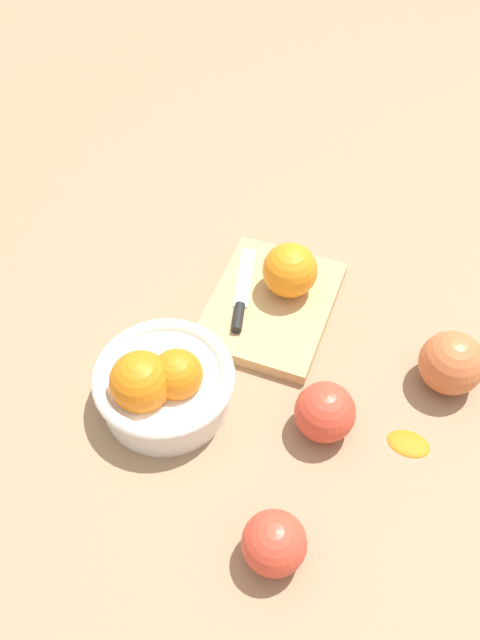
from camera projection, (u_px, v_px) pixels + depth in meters
name	position (u px, v px, depth m)	size (l,w,h in m)	color
ground_plane	(285.00, 356.00, 0.88)	(2.40, 2.40, 0.00)	#997556
bowl	(162.00, 383.00, 0.80)	(0.17, 0.17, 0.11)	white
cutting_board	(271.00, 306.00, 0.92)	(0.21, 0.16, 0.02)	tan
orange_on_board	(290.00, 270.00, 0.89)	(0.08, 0.08, 0.08)	orange
knife	(241.00, 300.00, 0.91)	(0.16, 0.04, 0.01)	silver
apple_front_center	(451.00, 363.00, 0.82)	(0.08, 0.08, 0.08)	#CC6638
apple_front_left	(274.00, 543.00, 0.69)	(0.07, 0.07, 0.07)	#D6422D
apple_front_left_2	(325.00, 412.00, 0.78)	(0.07, 0.07, 0.07)	#D6422D
citrus_peel	(409.00, 442.00, 0.79)	(0.05, 0.04, 0.01)	orange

